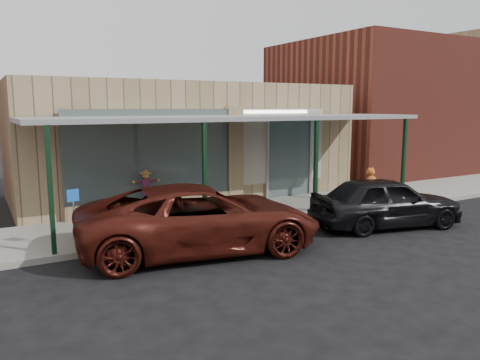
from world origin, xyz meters
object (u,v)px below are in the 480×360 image
barrel_scarecrow (147,200)px  car_maroon (201,218)px  barrel_pumpkin (161,217)px  parked_sedan (386,202)px  handicap_sign (74,210)px

barrel_scarecrow → car_maroon: size_ratio=0.24×
barrel_pumpkin → parked_sedan: size_ratio=0.14×
handicap_sign → parked_sedan: 8.30m
barrel_scarecrow → barrel_pumpkin: barrel_scarecrow is taller
handicap_sign → parked_sedan: (8.10, -1.78, -0.30)m
barrel_pumpkin → handicap_sign: size_ratio=0.47×
barrel_scarecrow → handicap_sign: barrel_scarecrow is taller
barrel_scarecrow → parked_sedan: 6.97m
barrel_pumpkin → handicap_sign: bearing=-158.1°
barrel_scarecrow → handicap_sign: bearing=-117.3°
barrel_pumpkin → parked_sedan: (5.67, -2.76, 0.35)m
parked_sedan → car_maroon: (-5.47, 0.56, 0.06)m
barrel_pumpkin → car_maroon: size_ratio=0.11×
barrel_scarecrow → handicap_sign: size_ratio=1.01×
handicap_sign → barrel_scarecrow: bearing=28.8°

